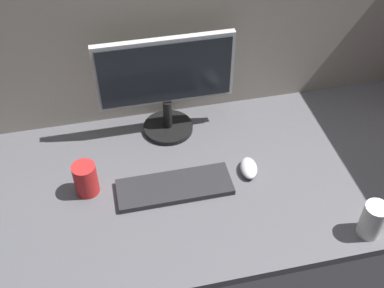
{
  "coord_description": "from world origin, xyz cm",
  "views": [
    {
      "loc": [
        -30.93,
        -105.37,
        118.2
      ],
      "look_at": [
        -4.5,
        0.0,
        14.0
      ],
      "focal_mm": 45.0,
      "sensor_mm": 36.0,
      "label": 1
    }
  ],
  "objects_px": {
    "mouse": "(249,168)",
    "mug_red_plastic": "(86,179)",
    "keyboard": "(175,187)",
    "mug_ceramic_white": "(374,220)",
    "monitor": "(166,81)"
  },
  "relations": [
    {
      "from": "mouse",
      "to": "mug_red_plastic",
      "type": "bearing_deg",
      "value": -173.27
    },
    {
      "from": "keyboard",
      "to": "mouse",
      "type": "relative_size",
      "value": 3.85
    },
    {
      "from": "monitor",
      "to": "keyboard",
      "type": "distance_m",
      "value": 0.36
    },
    {
      "from": "keyboard",
      "to": "mouse",
      "type": "xyz_separation_m",
      "value": [
        0.26,
        0.02,
        0.01
      ]
    },
    {
      "from": "monitor",
      "to": "keyboard",
      "type": "xyz_separation_m",
      "value": [
        -0.03,
        -0.3,
        -0.2
      ]
    },
    {
      "from": "monitor",
      "to": "keyboard",
      "type": "height_order",
      "value": "monitor"
    },
    {
      "from": "monitor",
      "to": "mug_red_plastic",
      "type": "xyz_separation_m",
      "value": [
        -0.31,
        -0.24,
        -0.16
      ]
    },
    {
      "from": "keyboard",
      "to": "mug_ceramic_white",
      "type": "xyz_separation_m",
      "value": [
        0.53,
        -0.29,
        0.05
      ]
    },
    {
      "from": "keyboard",
      "to": "mug_red_plastic",
      "type": "bearing_deg",
      "value": 168.7
    },
    {
      "from": "keyboard",
      "to": "mouse",
      "type": "height_order",
      "value": "mouse"
    },
    {
      "from": "mug_ceramic_white",
      "to": "mug_red_plastic",
      "type": "height_order",
      "value": "mug_ceramic_white"
    },
    {
      "from": "keyboard",
      "to": "mug_red_plastic",
      "type": "distance_m",
      "value": 0.28
    },
    {
      "from": "monitor",
      "to": "mug_red_plastic",
      "type": "height_order",
      "value": "monitor"
    },
    {
      "from": "mouse",
      "to": "mug_ceramic_white",
      "type": "bearing_deg",
      "value": -38.32
    },
    {
      "from": "monitor",
      "to": "mouse",
      "type": "height_order",
      "value": "monitor"
    }
  ]
}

